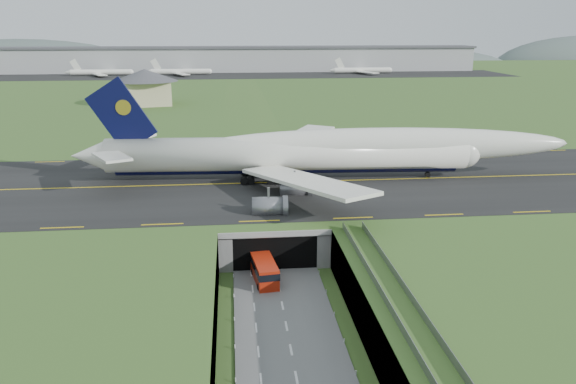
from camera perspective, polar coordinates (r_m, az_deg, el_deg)
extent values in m
plane|color=#396127|center=(73.91, -0.79, -10.53)|extent=(900.00, 900.00, 0.00)
cube|color=gray|center=(72.59, -0.80, -8.41)|extent=(800.00, 800.00, 6.00)
cube|color=slate|center=(67.29, -0.21, -13.33)|extent=(12.00, 75.00, 0.20)
cube|color=black|center=(102.52, -2.43, 0.92)|extent=(800.00, 44.00, 0.18)
cube|color=gray|center=(89.32, -1.88, -1.84)|extent=(16.00, 22.00, 1.00)
cube|color=gray|center=(89.97, -6.32, -3.49)|extent=(2.00, 22.00, 6.00)
cube|color=gray|center=(90.85, 2.55, -3.20)|extent=(2.00, 22.00, 6.00)
cube|color=black|center=(85.64, -1.62, -4.79)|extent=(12.00, 12.00, 5.00)
cube|color=#A8A8A3|center=(78.90, -1.31, -4.28)|extent=(17.00, 0.50, 0.80)
cube|color=#A8A8A3|center=(57.16, 12.25, -12.98)|extent=(3.00, 53.00, 0.50)
cube|color=gray|center=(56.40, 10.91, -12.45)|extent=(0.06, 53.00, 1.00)
cube|color=gray|center=(57.23, 13.66, -12.18)|extent=(0.06, 53.00, 1.00)
cylinder|color=#A8A8A3|center=(60.70, 11.34, -14.31)|extent=(0.90, 0.90, 5.60)
cylinder|color=#A8A8A3|center=(70.85, 8.52, -9.44)|extent=(0.90, 0.90, 5.60)
cylinder|color=white|center=(103.58, -0.02, 3.92)|extent=(66.37, 9.61, 6.22)
sphere|color=white|center=(110.25, 17.45, 3.92)|extent=(6.41, 6.41, 6.10)
cone|color=white|center=(107.99, -19.50, 3.48)|extent=(7.10, 6.25, 5.91)
ellipsoid|color=white|center=(105.67, 9.73, 4.71)|extent=(69.82, 9.29, 6.54)
ellipsoid|color=black|center=(109.76, 17.01, 4.33)|extent=(4.49, 2.94, 2.18)
cylinder|color=black|center=(104.13, -0.02, 2.61)|extent=(62.88, 5.84, 2.61)
cube|color=white|center=(119.09, 0.54, 5.09)|extent=(21.56, 28.16, 2.62)
cube|color=white|center=(113.12, -15.72, 5.13)|extent=(9.26, 11.43, 1.00)
cube|color=white|center=(88.86, 1.73, 1.14)|extent=(19.32, 29.05, 2.62)
cube|color=white|center=(99.25, -17.50, 3.46)|extent=(8.50, 11.55, 1.00)
cube|color=black|center=(105.05, -16.55, 7.47)|extent=(12.38, 1.22, 13.76)
cylinder|color=gold|center=(104.73, -16.35, 8.26)|extent=(2.75, 0.82, 2.72)
cylinder|color=slate|center=(113.50, 0.10, 2.97)|extent=(5.22, 3.46, 3.21)
cylinder|color=slate|center=(123.31, -2.29, 4.04)|extent=(5.22, 3.46, 3.21)
cylinder|color=slate|center=(95.66, 0.67, 0.39)|extent=(5.22, 3.46, 3.21)
cylinder|color=slate|center=(85.73, -1.97, -1.54)|extent=(5.22, 3.46, 3.21)
cylinder|color=black|center=(109.12, 13.99, 1.73)|extent=(1.09, 0.54, 1.07)
cube|color=black|center=(104.45, -2.42, 1.65)|extent=(6.18, 7.10, 1.36)
cube|color=#B6210C|center=(76.98, -2.39, -8.02)|extent=(3.58, 7.54, 2.90)
cube|color=black|center=(76.74, -2.40, -7.63)|extent=(3.64, 7.64, 0.97)
cube|color=black|center=(77.49, -2.38, -8.84)|extent=(3.32, 7.03, 0.48)
cylinder|color=black|center=(75.10, -3.00, -9.63)|extent=(0.44, 0.91, 0.87)
cylinder|color=black|center=(79.42, -3.61, -8.13)|extent=(0.44, 0.91, 0.87)
cylinder|color=black|center=(75.52, -1.09, -9.46)|extent=(0.44, 0.91, 0.87)
cylinder|color=black|center=(79.82, -1.81, -7.97)|extent=(0.44, 0.91, 0.87)
cube|color=#C3BA8C|center=(213.50, -14.24, 9.71)|extent=(19.60, 19.60, 8.60)
cone|color=#4C4C51|center=(212.89, -14.36, 11.43)|extent=(28.75, 28.75, 4.30)
cube|color=#B2B2B2|center=(366.21, -5.06, 13.26)|extent=(300.00, 22.00, 15.00)
cube|color=#4C4C51|center=(365.88, -5.09, 14.43)|extent=(302.00, 24.00, 1.20)
cube|color=black|center=(336.78, -4.94, 11.73)|extent=(320.00, 50.00, 0.08)
cylinder|color=white|center=(349.57, -18.47, 11.47)|extent=(34.00, 3.20, 3.20)
cylinder|color=white|center=(342.78, -10.88, 11.93)|extent=(34.00, 3.20, 3.20)
cylinder|color=white|center=(350.80, 7.55, 12.17)|extent=(34.00, 3.20, 3.20)
ellipsoid|color=#4F5F5C|center=(526.72, -25.61, 10.80)|extent=(220.00, 77.00, 56.00)
ellipsoid|color=#4F5F5C|center=(512.68, 8.58, 12.08)|extent=(260.00, 91.00, 44.00)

